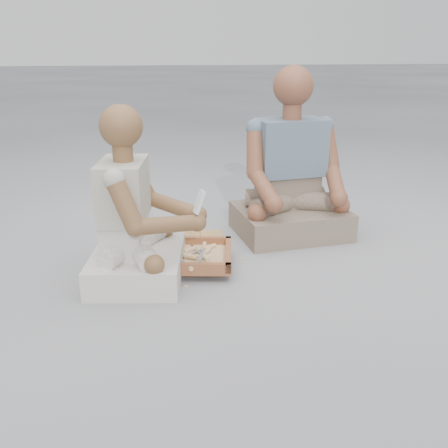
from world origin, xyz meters
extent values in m
plane|color=#949599|center=(0.00, 0.00, 0.00)|extent=(60.00, 60.00, 0.00)
cube|color=#AB6C42|center=(-0.31, 0.65, 0.02)|extent=(0.54, 0.38, 0.03)
cube|color=brown|center=(-0.28, 0.40, 0.04)|extent=(0.51, 0.43, 0.01)
cube|color=brown|center=(-0.26, 0.57, 0.07)|extent=(0.45, 0.10, 0.05)
cube|color=brown|center=(-0.31, 0.24, 0.07)|extent=(0.45, 0.10, 0.05)
cube|color=brown|center=(-0.07, 0.37, 0.07)|extent=(0.09, 0.36, 0.05)
cube|color=brown|center=(-0.49, 0.44, 0.07)|extent=(0.09, 0.36, 0.05)
cube|color=tan|center=(-0.28, 0.40, 0.05)|extent=(0.44, 0.37, 0.01)
cube|color=silver|center=(-0.30, 0.38, 0.06)|extent=(0.15, 0.02, 0.00)
cylinder|color=tan|center=(-0.19, 0.37, 0.06)|extent=(0.07, 0.02, 0.02)
cube|color=silver|center=(-0.39, 0.43, 0.07)|extent=(0.14, 0.07, 0.00)
cylinder|color=tan|center=(-0.29, 0.39, 0.07)|extent=(0.07, 0.05, 0.02)
cube|color=silver|center=(-0.22, 0.33, 0.07)|extent=(0.08, 0.14, 0.00)
cylinder|color=tan|center=(-0.17, 0.43, 0.07)|extent=(0.05, 0.07, 0.02)
cube|color=silver|center=(-0.24, 0.42, 0.06)|extent=(0.13, 0.10, 0.00)
cylinder|color=tan|center=(-0.15, 0.48, 0.06)|extent=(0.07, 0.06, 0.02)
cube|color=silver|center=(-0.31, 0.35, 0.07)|extent=(0.06, 0.15, 0.00)
cylinder|color=tan|center=(-0.28, 0.24, 0.07)|extent=(0.04, 0.07, 0.02)
cube|color=silver|center=(-0.34, 0.39, 0.06)|extent=(0.12, 0.11, 0.00)
cylinder|color=tan|center=(-0.26, 0.46, 0.06)|extent=(0.07, 0.06, 0.02)
cube|color=silver|center=(-0.22, 0.45, 0.06)|extent=(0.05, 0.15, 0.00)
cylinder|color=tan|center=(-0.19, 0.35, 0.06)|extent=(0.04, 0.07, 0.02)
cube|color=silver|center=(-0.20, 0.37, 0.07)|extent=(0.04, 0.15, 0.00)
cylinder|color=tan|center=(-0.18, 0.48, 0.07)|extent=(0.04, 0.07, 0.02)
cube|color=silver|center=(-0.23, 0.32, 0.06)|extent=(0.07, 0.14, 0.00)
cylinder|color=tan|center=(-0.18, 0.42, 0.06)|extent=(0.05, 0.07, 0.02)
cube|color=silver|center=(-0.35, 0.42, 0.07)|extent=(0.13, 0.09, 0.00)
cylinder|color=tan|center=(-0.26, 0.36, 0.07)|extent=(0.07, 0.06, 0.02)
cube|color=tan|center=(-0.52, 0.23, 0.00)|extent=(0.02, 0.02, 0.00)
cube|color=tan|center=(-0.12, 0.60, 0.00)|extent=(0.02, 0.02, 0.00)
cube|color=tan|center=(-0.10, 0.34, 0.00)|extent=(0.02, 0.02, 0.00)
cube|color=tan|center=(-0.61, 0.41, 0.00)|extent=(0.02, 0.02, 0.00)
cube|color=tan|center=(0.01, 0.46, 0.00)|extent=(0.02, 0.02, 0.00)
cube|color=tan|center=(-0.63, 0.21, 0.00)|extent=(0.02, 0.02, 0.00)
cube|color=tan|center=(-0.04, 0.78, 0.00)|extent=(0.02, 0.02, 0.00)
cube|color=tan|center=(-0.47, 0.61, 0.00)|extent=(0.02, 0.02, 0.00)
cube|color=tan|center=(-0.30, 0.18, 0.00)|extent=(0.02, 0.02, 0.00)
cube|color=tan|center=(-0.59, 0.13, 0.00)|extent=(0.02, 0.02, 0.00)
cube|color=tan|center=(-0.63, 0.47, 0.00)|extent=(0.02, 0.02, 0.00)
cube|color=tan|center=(-0.57, 0.76, 0.00)|extent=(0.02, 0.02, 0.00)
cube|color=tan|center=(-0.41, 0.57, 0.00)|extent=(0.02, 0.02, 0.00)
cube|color=silver|center=(-0.51, 0.32, 0.07)|extent=(0.48, 0.57, 0.13)
cube|color=silver|center=(-0.56, 0.32, 0.21)|extent=(0.22, 0.31, 0.16)
cube|color=#B5ACA0|center=(-0.55, 0.32, 0.43)|extent=(0.24, 0.34, 0.27)
sphere|color=brown|center=(-0.55, 0.32, 0.71)|extent=(0.19, 0.19, 0.19)
sphere|color=brown|center=(-0.22, 0.33, 0.29)|extent=(0.08, 0.08, 0.08)
sphere|color=brown|center=(-0.24, 0.22, 0.29)|extent=(0.08, 0.08, 0.08)
cube|color=#80705C|center=(0.36, 0.78, 0.08)|extent=(0.66, 0.55, 0.16)
cube|color=#80705C|center=(0.35, 0.84, 0.25)|extent=(0.36, 0.25, 0.19)
cube|color=slate|center=(0.35, 0.83, 0.50)|extent=(0.40, 0.27, 0.31)
sphere|color=brown|center=(0.35, 0.82, 0.83)|extent=(0.22, 0.22, 0.22)
sphere|color=brown|center=(0.57, 0.59, 0.26)|extent=(0.10, 0.10, 0.10)
sphere|color=brown|center=(0.20, 0.55, 0.26)|extent=(0.10, 0.10, 0.10)
cube|color=silver|center=(-0.23, 0.22, 0.39)|extent=(0.06, 0.05, 0.10)
cube|color=black|center=(-0.23, 0.22, 0.40)|extent=(0.02, 0.04, 0.03)
camera|label=1|loc=(-0.44, -1.86, 1.02)|focal=40.00mm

